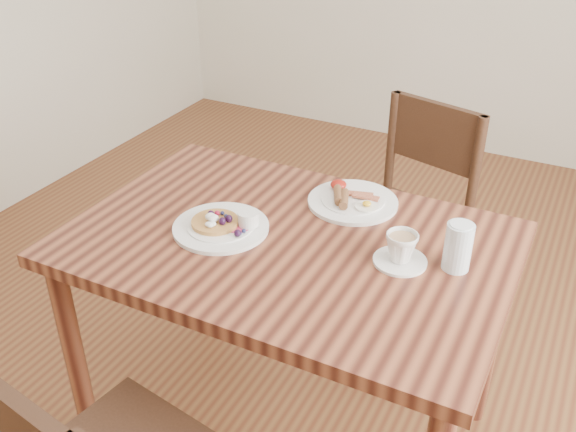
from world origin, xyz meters
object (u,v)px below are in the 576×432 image
Objects in this scene: dining_table at (288,267)px; water_glass at (458,247)px; chair_far at (408,211)px; pancake_plate at (223,225)px; breakfast_plate at (351,200)px; teacup_saucer at (401,250)px.

water_glass is at bearing 8.74° from dining_table.
chair_far is 3.26× the size of pancake_plate.
dining_table is at bearing -107.38° from breakfast_plate.
chair_far reaches higher than water_glass.
teacup_saucer is at bearing 8.08° from pancake_plate.
dining_table is 0.76m from chair_far.
water_glass reaches higher than pancake_plate.
dining_table is at bearing -174.86° from teacup_saucer.
breakfast_plate is at bearing 99.63° from chair_far.
water_glass is (0.31, -0.66, 0.32)m from chair_far.
dining_table is at bearing 95.50° from chair_far.
pancake_plate is at bearing -131.25° from breakfast_plate.
chair_far reaches higher than teacup_saucer.
pancake_plate reaches higher than dining_table.
water_glass reaches higher than dining_table.
chair_far is 6.29× the size of teacup_saucer.
pancake_plate reaches higher than breakfast_plate.
dining_table is 4.44× the size of pancake_plate.
pancake_plate is (-0.18, -0.04, 0.11)m from dining_table.
dining_table is at bearing 12.99° from pancake_plate.
dining_table is 9.36× the size of water_glass.
teacup_saucer is at bearing 120.04° from chair_far.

